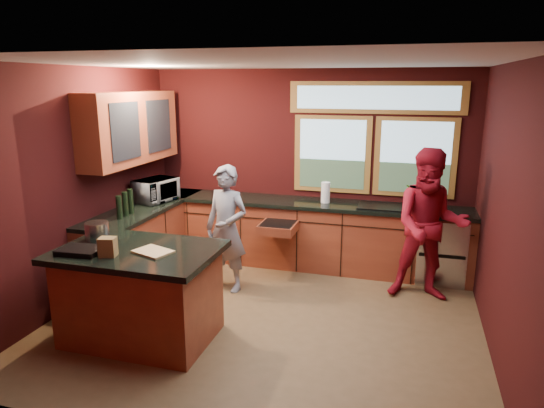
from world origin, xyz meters
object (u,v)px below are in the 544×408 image
at_px(stock_pot, 97,231).
at_px(person_grey, 227,229).
at_px(cutting_board, 153,252).
at_px(person_red, 430,226).
at_px(island, 140,293).

bearing_deg(stock_pot, person_grey, 52.30).
height_order(person_grey, cutting_board, person_grey).
xyz_separation_m(person_grey, stock_pot, (-0.94, -1.22, 0.25)).
distance_m(person_grey, person_red, 2.40).
xyz_separation_m(island, person_grey, (0.39, 1.37, 0.30)).
bearing_deg(stock_pot, island, -15.26).
relative_size(person_grey, cutting_board, 4.47).
bearing_deg(person_grey, cutting_board, -84.68).
bearing_deg(island, stock_pot, 164.74).
relative_size(person_red, stock_pot, 7.50).
relative_size(person_red, cutting_board, 5.15).
distance_m(island, person_grey, 1.45).
height_order(island, stock_pot, stock_pot).
distance_m(island, person_red, 3.30).
xyz_separation_m(cutting_board, stock_pot, (-0.75, 0.20, 0.08)).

